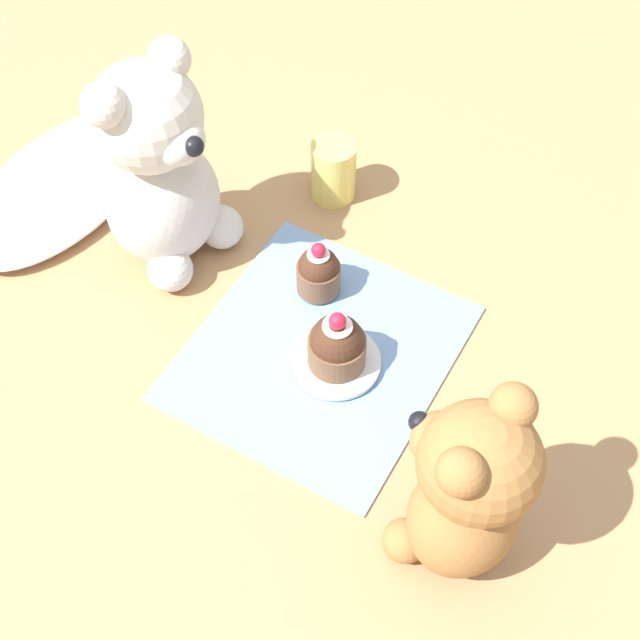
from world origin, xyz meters
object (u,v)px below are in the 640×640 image
at_px(saucer_plate, 336,361).
at_px(teddy_bear_tan, 467,491).
at_px(juice_glass, 333,170).
at_px(cupcake_near_cream_bear, 318,271).
at_px(cupcake_near_tan_bear, 337,345).
at_px(teddy_bear_cream, 159,171).

bearing_deg(saucer_plate, teddy_bear_tan, -121.60).
distance_m(saucer_plate, juice_glass, 0.23).
distance_m(teddy_bear_tan, saucer_plate, 0.22).
height_order(teddy_bear_tan, cupcake_near_cream_bear, teddy_bear_tan).
bearing_deg(cupcake_near_tan_bear, cupcake_near_cream_bear, 40.51).
xyz_separation_m(teddy_bear_tan, cupcake_near_tan_bear, (0.11, 0.17, -0.06)).
height_order(teddy_bear_cream, cupcake_near_tan_bear, teddy_bear_cream).
distance_m(teddy_bear_cream, juice_glass, 0.20).
bearing_deg(juice_glass, cupcake_near_tan_bear, -149.85).
distance_m(cupcake_near_tan_bear, juice_glass, 0.23).
relative_size(teddy_bear_cream, cupcake_near_cream_bear, 3.64).
height_order(cupcake_near_cream_bear, saucer_plate, cupcake_near_cream_bear).
distance_m(teddy_bear_tan, juice_glass, 0.42).
distance_m(cupcake_near_cream_bear, juice_glass, 0.14).
distance_m(teddy_bear_cream, saucer_plate, 0.25).
xyz_separation_m(teddy_bear_cream, teddy_bear_tan, (-0.15, -0.40, -0.01)).
bearing_deg(cupcake_near_cream_bear, teddy_bear_cream, 99.02).
distance_m(saucer_plate, cupcake_near_tan_bear, 0.03).
height_order(teddy_bear_tan, juice_glass, teddy_bear_tan).
bearing_deg(teddy_bear_tan, teddy_bear_cream, -101.66).
xyz_separation_m(teddy_bear_cream, saucer_plate, (-0.05, -0.22, -0.11)).
bearing_deg(juice_glass, teddy_bear_tan, -136.68).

